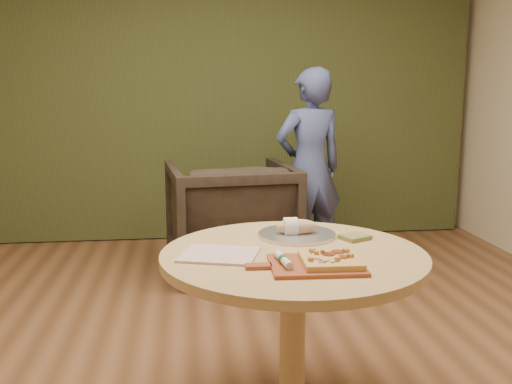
{
  "coord_description": "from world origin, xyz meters",
  "views": [
    {
      "loc": [
        -0.27,
        -2.5,
        1.42
      ],
      "look_at": [
        0.06,
        0.25,
        0.91
      ],
      "focal_mm": 40.0,
      "sensor_mm": 36.0,
      "label": 1
    }
  ],
  "objects_px": {
    "flatbread_pizza": "(331,260)",
    "pedestal_table": "(293,284)",
    "serving_tray": "(297,235)",
    "person_standing": "(309,168)",
    "cutlery_roll": "(283,260)",
    "pizza_paddle": "(313,265)",
    "bread_roll": "(295,227)",
    "armchair": "(231,211)"
  },
  "relations": [
    {
      "from": "flatbread_pizza",
      "to": "pedestal_table",
      "type": "bearing_deg",
      "value": 115.84
    },
    {
      "from": "pedestal_table",
      "to": "serving_tray",
      "type": "xyz_separation_m",
      "value": [
        0.06,
        0.25,
        0.15
      ]
    },
    {
      "from": "flatbread_pizza",
      "to": "person_standing",
      "type": "bearing_deg",
      "value": 79.71
    },
    {
      "from": "pedestal_table",
      "to": "serving_tray",
      "type": "height_order",
      "value": "serving_tray"
    },
    {
      "from": "flatbread_pizza",
      "to": "cutlery_roll",
      "type": "xyz_separation_m",
      "value": [
        -0.18,
        0.02,
        0.0
      ]
    },
    {
      "from": "pizza_paddle",
      "to": "person_standing",
      "type": "distance_m",
      "value": 2.42
    },
    {
      "from": "bread_roll",
      "to": "person_standing",
      "type": "xyz_separation_m",
      "value": [
        0.48,
        1.91,
        -0.0
      ]
    },
    {
      "from": "pedestal_table",
      "to": "cutlery_roll",
      "type": "bearing_deg",
      "value": -111.25
    },
    {
      "from": "pedestal_table",
      "to": "armchair",
      "type": "distance_m",
      "value": 2.07
    },
    {
      "from": "pedestal_table",
      "to": "armchair",
      "type": "height_order",
      "value": "armchair"
    },
    {
      "from": "pizza_paddle",
      "to": "serving_tray",
      "type": "height_order",
      "value": "serving_tray"
    },
    {
      "from": "cutlery_roll",
      "to": "serving_tray",
      "type": "height_order",
      "value": "cutlery_roll"
    },
    {
      "from": "pedestal_table",
      "to": "serving_tray",
      "type": "bearing_deg",
      "value": 75.9
    },
    {
      "from": "pedestal_table",
      "to": "person_standing",
      "type": "xyz_separation_m",
      "value": [
        0.53,
        2.16,
        0.18
      ]
    },
    {
      "from": "serving_tray",
      "to": "armchair",
      "type": "relative_size",
      "value": 0.37
    },
    {
      "from": "flatbread_pizza",
      "to": "serving_tray",
      "type": "bearing_deg",
      "value": 95.07
    },
    {
      "from": "serving_tray",
      "to": "flatbread_pizza",
      "type": "bearing_deg",
      "value": -84.93
    },
    {
      "from": "pedestal_table",
      "to": "armchair",
      "type": "relative_size",
      "value": 1.16
    },
    {
      "from": "cutlery_roll",
      "to": "serving_tray",
      "type": "distance_m",
      "value": 0.47
    },
    {
      "from": "pedestal_table",
      "to": "person_standing",
      "type": "distance_m",
      "value": 2.23
    },
    {
      "from": "cutlery_roll",
      "to": "serving_tray",
      "type": "bearing_deg",
      "value": 66.44
    },
    {
      "from": "cutlery_roll",
      "to": "bread_roll",
      "type": "distance_m",
      "value": 0.46
    },
    {
      "from": "armchair",
      "to": "pedestal_table",
      "type": "bearing_deg",
      "value": 86.23
    },
    {
      "from": "pizza_paddle",
      "to": "bread_roll",
      "type": "distance_m",
      "value": 0.46
    },
    {
      "from": "pizza_paddle",
      "to": "flatbread_pizza",
      "type": "relative_size",
      "value": 1.97
    },
    {
      "from": "flatbread_pizza",
      "to": "person_standing",
      "type": "xyz_separation_m",
      "value": [
        0.43,
        2.37,
        0.01
      ]
    },
    {
      "from": "pedestal_table",
      "to": "bread_roll",
      "type": "bearing_deg",
      "value": 77.84
    },
    {
      "from": "pedestal_table",
      "to": "person_standing",
      "type": "relative_size",
      "value": 0.7
    },
    {
      "from": "flatbread_pizza",
      "to": "bread_roll",
      "type": "height_order",
      "value": "bread_roll"
    },
    {
      "from": "serving_tray",
      "to": "armchair",
      "type": "height_order",
      "value": "armchair"
    },
    {
      "from": "pizza_paddle",
      "to": "serving_tray",
      "type": "distance_m",
      "value": 0.46
    },
    {
      "from": "pizza_paddle",
      "to": "flatbread_pizza",
      "type": "xyz_separation_m",
      "value": [
        0.07,
        -0.0,
        0.02
      ]
    },
    {
      "from": "flatbread_pizza",
      "to": "armchair",
      "type": "relative_size",
      "value": 0.24
    },
    {
      "from": "pizza_paddle",
      "to": "armchair",
      "type": "relative_size",
      "value": 0.47
    },
    {
      "from": "flatbread_pizza",
      "to": "cutlery_roll",
      "type": "distance_m",
      "value": 0.18
    },
    {
      "from": "flatbread_pizza",
      "to": "armchair",
      "type": "height_order",
      "value": "armchair"
    },
    {
      "from": "bread_roll",
      "to": "person_standing",
      "type": "relative_size",
      "value": 0.12
    },
    {
      "from": "cutlery_roll",
      "to": "armchair",
      "type": "height_order",
      "value": "armchair"
    },
    {
      "from": "flatbread_pizza",
      "to": "serving_tray",
      "type": "xyz_separation_m",
      "value": [
        -0.04,
        0.46,
        -0.02
      ]
    },
    {
      "from": "cutlery_roll",
      "to": "pedestal_table",
      "type": "bearing_deg",
      "value": 62.53
    },
    {
      "from": "flatbread_pizza",
      "to": "bread_roll",
      "type": "relative_size",
      "value": 1.18
    },
    {
      "from": "person_standing",
      "to": "pizza_paddle",
      "type": "bearing_deg",
      "value": 64.05
    }
  ]
}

